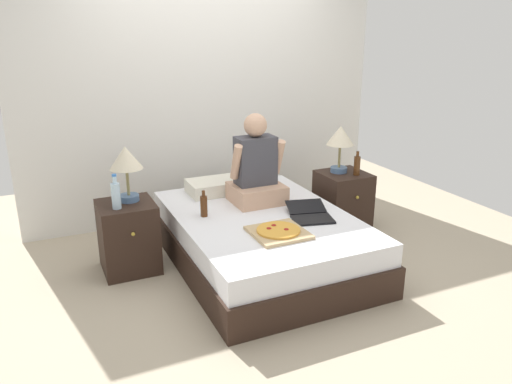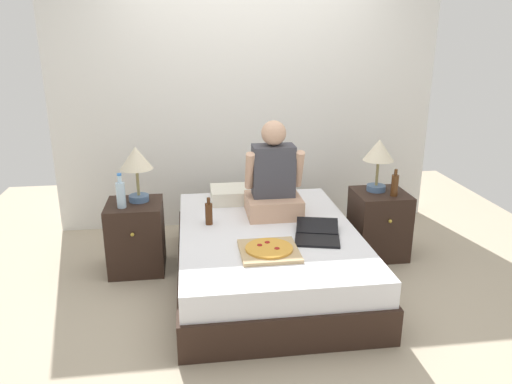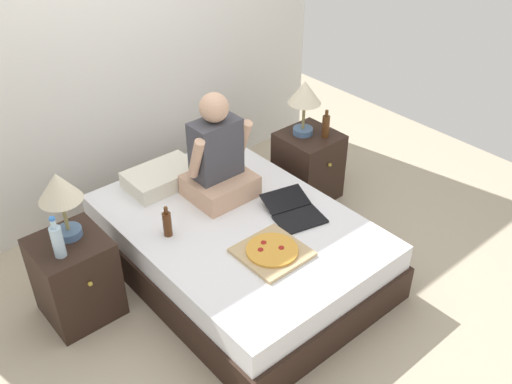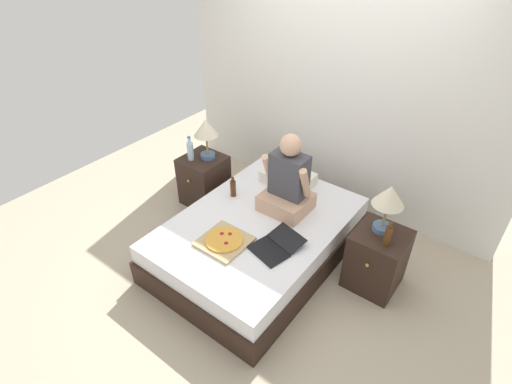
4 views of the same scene
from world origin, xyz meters
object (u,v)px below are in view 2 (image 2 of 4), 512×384
Objects in this scene: nightstand_left at (136,236)px; beer_bottle_on_bed at (209,213)px; person_seated at (273,181)px; beer_bottle at (395,185)px; bed at (268,255)px; water_bottle at (121,194)px; laptop at (317,235)px; lamp_on_right_nightstand at (379,154)px; pizza_box at (269,250)px; lamp_on_left_nightstand at (136,162)px; nightstand_right at (379,224)px.

beer_bottle_on_bed is at bearing -17.20° from nightstand_left.
beer_bottle is at bearing -4.17° from person_seated.
water_bottle is at bearing 166.93° from bed.
beer_bottle is (1.10, 0.25, 0.46)m from bed.
laptop is at bearing -148.84° from beer_bottle.
person_seated is (1.13, -0.03, 0.44)m from nightstand_left.
lamp_on_right_nightstand reaches higher than pizza_box.
beer_bottle is 0.57× the size of pizza_box.
lamp_on_right_nightstand is 1.96× the size of beer_bottle.
lamp_on_left_nightstand is at bearing 157.08° from beer_bottle_on_bed.
person_seated reaches higher than pizza_box.
lamp_on_left_nightstand is 1.96× the size of beer_bottle.
pizza_box is (-0.39, -0.20, -0.00)m from laptop.
person_seated is at bearing 78.28° from pizza_box.
pizza_box is at bearing -41.09° from lamp_on_left_nightstand.
bed is 7.10× the size of water_bottle.
person_seated is at bearing 3.01° from water_bottle.
water_bottle reaches higher than nightstand_left.
lamp_on_left_nightstand is at bearing 175.91° from beer_bottle.
lamp_on_right_nightstand reaches higher than bed.
laptop is 0.44m from pizza_box.
beer_bottle is 0.29× the size of person_seated.
beer_bottle_on_bed is at bearing -163.77° from person_seated.
person_seated is at bearing -4.02° from lamp_on_left_nightstand.
lamp_on_right_nightstand is 1.12× the size of pizza_box.
bed is 1.24m from water_bottle.
pizza_box is at bearing -32.64° from water_bottle.
water_bottle is at bearing -130.60° from lamp_on_left_nightstand.
nightstand_left is at bearing -178.59° from lamp_on_right_nightstand.
lamp_on_left_nightstand and lamp_on_right_nightstand have the same top height.
bed is 1.09m from nightstand_left.
lamp_on_right_nightstand is (-0.03, 0.05, 0.61)m from nightstand_right.
lamp_on_left_nightstand is 2.12m from nightstand_right.
beer_bottle_on_bed is (-0.54, -0.16, -0.20)m from person_seated.
lamp_on_left_nightstand reaches higher than beer_bottle.
laptop is at bearing -26.26° from beer_bottle_on_bed.
nightstand_left is at bearing 162.80° from beer_bottle_on_bed.
lamp_on_right_nightstand reaches higher than laptop.
water_bottle is at bearing 147.36° from pizza_box.
water_bottle reaches higher than bed.
laptop is 2.18× the size of beer_bottle_on_bed.
pizza_box is at bearing -97.95° from bed.
beer_bottle reaches higher than nightstand_left.
beer_bottle_on_bed is at bearing -22.92° from lamp_on_left_nightstand.
laptop is (-0.67, -0.62, -0.45)m from lamp_on_right_nightstand.
nightstand_right is at bearing 35.04° from pizza_box.
water_bottle is 1.25× the size of beer_bottle_on_bed.
beer_bottle_on_bed is (-0.44, 0.17, 0.31)m from bed.
lamp_on_left_nightstand is 2.00m from lamp_on_right_nightstand.
beer_bottle is (0.10, -0.15, -0.23)m from lamp_on_right_nightstand.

